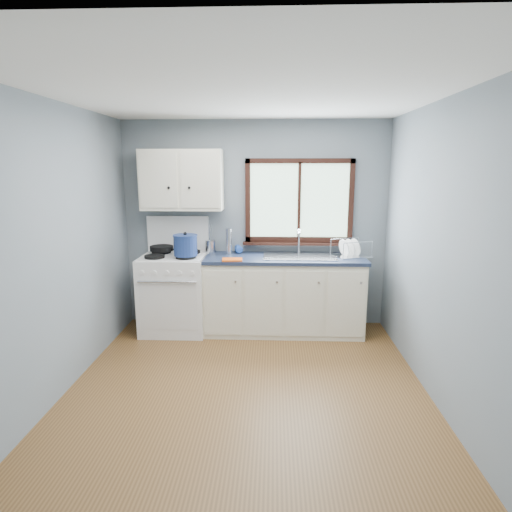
{
  "coord_description": "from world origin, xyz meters",
  "views": [
    {
      "loc": [
        0.23,
        -3.41,
        1.96
      ],
      "look_at": [
        0.05,
        0.9,
        1.05
      ],
      "focal_mm": 30.0,
      "sensor_mm": 36.0,
      "label": 1
    }
  ],
  "objects_px": {
    "gas_range": "(175,291)",
    "thermos": "(229,242)",
    "sink": "(299,262)",
    "base_cabinets": "(283,298)",
    "skillet": "(162,248)",
    "utensil_crock": "(210,246)",
    "stockpot": "(185,245)",
    "dish_rack": "(350,252)"
  },
  "relations": [
    {
      "from": "gas_range",
      "to": "thermos",
      "type": "bearing_deg",
      "value": 11.43
    },
    {
      "from": "thermos",
      "to": "sink",
      "type": "bearing_deg",
      "value": -7.58
    },
    {
      "from": "base_cabinets",
      "to": "skillet",
      "type": "bearing_deg",
      "value": 175.86
    },
    {
      "from": "skillet",
      "to": "utensil_crock",
      "type": "relative_size",
      "value": 1.11
    },
    {
      "from": "sink",
      "to": "thermos",
      "type": "distance_m",
      "value": 0.88
    },
    {
      "from": "thermos",
      "to": "utensil_crock",
      "type": "bearing_deg",
      "value": 162.72
    },
    {
      "from": "skillet",
      "to": "stockpot",
      "type": "xyz_separation_m",
      "value": [
        0.34,
        -0.27,
        0.09
      ]
    },
    {
      "from": "gas_range",
      "to": "skillet",
      "type": "relative_size",
      "value": 3.06
    },
    {
      "from": "gas_range",
      "to": "sink",
      "type": "distance_m",
      "value": 1.53
    },
    {
      "from": "sink",
      "to": "skillet",
      "type": "distance_m",
      "value": 1.66
    },
    {
      "from": "skillet",
      "to": "base_cabinets",
      "type": "bearing_deg",
      "value": 14.0
    },
    {
      "from": "gas_range",
      "to": "sink",
      "type": "height_order",
      "value": "gas_range"
    },
    {
      "from": "skillet",
      "to": "dish_rack",
      "type": "bearing_deg",
      "value": 16.8
    },
    {
      "from": "gas_range",
      "to": "dish_rack",
      "type": "relative_size",
      "value": 2.8
    },
    {
      "from": "stockpot",
      "to": "thermos",
      "type": "relative_size",
      "value": 1.18
    },
    {
      "from": "base_cabinets",
      "to": "thermos",
      "type": "bearing_deg",
      "value": 170.43
    },
    {
      "from": "utensil_crock",
      "to": "dish_rack",
      "type": "relative_size",
      "value": 0.82
    },
    {
      "from": "thermos",
      "to": "dish_rack",
      "type": "xyz_separation_m",
      "value": [
        1.44,
        -0.06,
        -0.1
      ]
    },
    {
      "from": "utensil_crock",
      "to": "dish_rack",
      "type": "xyz_separation_m",
      "value": [
        1.67,
        -0.13,
        -0.03
      ]
    },
    {
      "from": "sink",
      "to": "base_cabinets",
      "type": "bearing_deg",
      "value": 179.87
    },
    {
      "from": "utensil_crock",
      "to": "skillet",
      "type": "bearing_deg",
      "value": -172.41
    },
    {
      "from": "dish_rack",
      "to": "sink",
      "type": "bearing_deg",
      "value": 163.14
    },
    {
      "from": "base_cabinets",
      "to": "stockpot",
      "type": "bearing_deg",
      "value": -171.83
    },
    {
      "from": "stockpot",
      "to": "utensil_crock",
      "type": "relative_size",
      "value": 0.92
    },
    {
      "from": "gas_range",
      "to": "thermos",
      "type": "xyz_separation_m",
      "value": [
        0.64,
        0.13,
        0.58
      ]
    },
    {
      "from": "utensil_crock",
      "to": "thermos",
      "type": "height_order",
      "value": "utensil_crock"
    },
    {
      "from": "base_cabinets",
      "to": "skillet",
      "type": "distance_m",
      "value": 1.59
    },
    {
      "from": "base_cabinets",
      "to": "thermos",
      "type": "xyz_separation_m",
      "value": [
        -0.66,
        0.11,
        0.67
      ]
    },
    {
      "from": "skillet",
      "to": "sink",
      "type": "bearing_deg",
      "value": 14.44
    },
    {
      "from": "sink",
      "to": "utensil_crock",
      "type": "xyz_separation_m",
      "value": [
        -1.07,
        0.18,
        0.14
      ]
    },
    {
      "from": "stockpot",
      "to": "utensil_crock",
      "type": "height_order",
      "value": "utensil_crock"
    },
    {
      "from": "gas_range",
      "to": "dish_rack",
      "type": "bearing_deg",
      "value": 1.99
    },
    {
      "from": "sink",
      "to": "dish_rack",
      "type": "height_order",
      "value": "sink"
    },
    {
      "from": "sink",
      "to": "utensil_crock",
      "type": "height_order",
      "value": "utensil_crock"
    },
    {
      "from": "gas_range",
      "to": "base_cabinets",
      "type": "height_order",
      "value": "gas_range"
    },
    {
      "from": "thermos",
      "to": "skillet",
      "type": "bearing_deg",
      "value": -179.66
    },
    {
      "from": "base_cabinets",
      "to": "utensil_crock",
      "type": "xyz_separation_m",
      "value": [
        -0.89,
        0.18,
        0.59
      ]
    },
    {
      "from": "gas_range",
      "to": "skillet",
      "type": "bearing_deg",
      "value": 143.19
    },
    {
      "from": "base_cabinets",
      "to": "dish_rack",
      "type": "height_order",
      "value": "dish_rack"
    },
    {
      "from": "utensil_crock",
      "to": "stockpot",
      "type": "bearing_deg",
      "value": -124.14
    },
    {
      "from": "skillet",
      "to": "dish_rack",
      "type": "height_order",
      "value": "dish_rack"
    },
    {
      "from": "utensil_crock",
      "to": "base_cabinets",
      "type": "bearing_deg",
      "value": -11.62
    }
  ]
}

